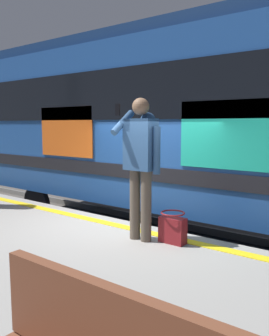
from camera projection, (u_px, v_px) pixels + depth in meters
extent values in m
plane|color=#4C4742|center=(129.00, 278.00, 5.64)|extent=(24.47, 24.47, 0.00)
cube|color=yellow|center=(117.00, 225.00, 5.29)|extent=(14.81, 0.16, 0.01)
cube|color=slate|center=(175.00, 249.00, 6.77)|extent=(19.65, 0.08, 0.16)
cube|color=slate|center=(208.00, 231.00, 7.90)|extent=(19.65, 0.08, 0.16)
cube|color=#1E478C|center=(179.00, 124.00, 7.28)|extent=(9.75, 3.09, 3.03)
cube|color=navy|center=(180.00, 43.00, 7.07)|extent=(9.55, 2.85, 0.24)
cube|color=black|center=(133.00, 93.00, 5.98)|extent=(9.26, 0.03, 0.90)
cube|color=black|center=(133.00, 172.00, 6.15)|extent=(9.26, 0.03, 0.24)
cube|color=#19A58C|center=(227.00, 135.00, 5.03)|extent=(1.48, 0.02, 0.99)
cube|color=#D85919|center=(66.00, 132.00, 7.08)|extent=(1.48, 0.02, 0.99)
cylinder|color=black|center=(37.00, 203.00, 8.44)|extent=(0.84, 0.12, 0.84)
cylinder|color=black|center=(106.00, 188.00, 10.39)|extent=(0.84, 0.12, 0.84)
cylinder|color=brown|center=(146.00, 206.00, 4.54)|extent=(0.14, 0.14, 0.93)
cylinder|color=brown|center=(135.00, 204.00, 4.65)|extent=(0.14, 0.14, 0.93)
cube|color=#2D517F|center=(141.00, 144.00, 4.49)|extent=(0.40, 0.24, 0.66)
sphere|color=#2D517F|center=(148.00, 120.00, 4.58)|extent=(0.20, 0.20, 0.20)
sphere|color=#997051|center=(141.00, 107.00, 4.44)|extent=(0.22, 0.22, 0.22)
cylinder|color=#2D517F|center=(157.00, 150.00, 4.35)|extent=(0.09, 0.09, 0.59)
cylinder|color=#2D517F|center=(123.00, 123.00, 4.54)|extent=(0.09, 0.42, 0.33)
cube|color=black|center=(118.00, 110.00, 4.44)|extent=(0.07, 0.02, 0.15)
cube|color=maroon|center=(173.00, 230.00, 4.50)|extent=(0.34, 0.16, 0.33)
torus|color=maroon|center=(173.00, 213.00, 4.47)|extent=(0.31, 0.31, 0.02)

